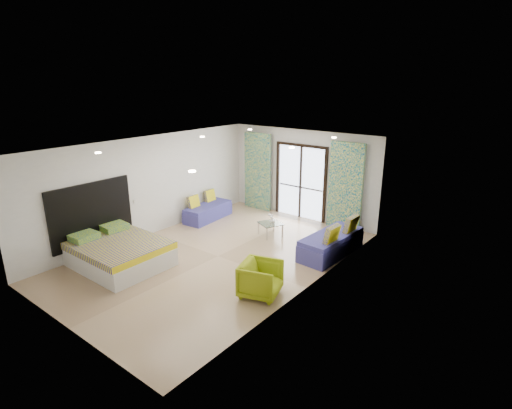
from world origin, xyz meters
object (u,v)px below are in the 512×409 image
Objects in this scene: bed at (119,253)px; coffee_table at (270,224)px; daybed_left at (208,211)px; armchair at (261,277)px; daybed_right at (332,243)px.

coffee_table is at bearing 64.78° from bed.
daybed_left reaches higher than armchair.
daybed_left is 4.23m from daybed_right.
daybed_left is at bearing -176.34° from daybed_right.
armchair is at bearing -90.65° from daybed_right.
bed reaches higher than coffee_table.
daybed_right is at bearing -21.84° from armchair.
coffee_table is (1.70, 3.60, 0.03)m from bed.
coffee_table is 3.17m from armchair.
bed is at bearing -84.95° from daybed_left.
coffee_table is at bearing -3.43° from daybed_left.
daybed_right reaches higher than daybed_left.
daybed_right is 2.54× the size of armchair.
armchair is (4.04, -2.60, 0.13)m from daybed_left.
daybed_right reaches higher than coffee_table.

